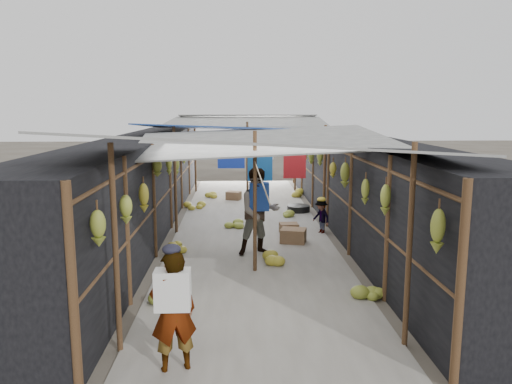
{
  "coord_description": "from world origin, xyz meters",
  "views": [
    {
      "loc": [
        -0.33,
        -5.88,
        3.0
      ],
      "look_at": [
        0.08,
        4.46,
        1.25
      ],
      "focal_mm": 35.0,
      "sensor_mm": 36.0,
      "label": 1
    }
  ],
  "objects": [
    {
      "name": "ground",
      "position": [
        0.0,
        0.0,
        0.0
      ],
      "size": [
        80.0,
        80.0,
        0.0
      ],
      "primitive_type": "plane",
      "color": "#6B6356",
      "rests_on": "ground"
    },
    {
      "name": "aisle_slab",
      "position": [
        0.0,
        6.5,
        0.01
      ],
      "size": [
        3.6,
        16.0,
        0.02
      ],
      "primitive_type": "cube",
      "color": "#9E998E",
      "rests_on": "ground"
    },
    {
      "name": "stall_left",
      "position": [
        -2.7,
        6.5,
        1.15
      ],
      "size": [
        1.4,
        15.0,
        2.3
      ],
      "primitive_type": "cube",
      "color": "black",
      "rests_on": "ground"
    },
    {
      "name": "stall_right",
      "position": [
        2.7,
        6.5,
        1.15
      ],
      "size": [
        1.4,
        15.0,
        2.3
      ],
      "primitive_type": "cube",
      "color": "black",
      "rests_on": "ground"
    },
    {
      "name": "crate_near",
      "position": [
        0.92,
        5.75,
        0.13
      ],
      "size": [
        0.46,
        0.38,
        0.26
      ],
      "primitive_type": "cube",
      "rotation": [
        0.0,
        0.0,
        0.06
      ],
      "color": "brown",
      "rests_on": "ground"
    },
    {
      "name": "crate_mid",
      "position": [
        0.93,
        4.92,
        0.16
      ],
      "size": [
        0.64,
        0.56,
        0.33
      ],
      "primitive_type": "cube",
      "rotation": [
        0.0,
        0.0,
        -0.25
      ],
      "color": "brown",
      "rests_on": "ground"
    },
    {
      "name": "crate_back",
      "position": [
        -0.43,
        10.3,
        0.14
      ],
      "size": [
        0.54,
        0.49,
        0.29
      ],
      "primitive_type": "cube",
      "rotation": [
        0.0,
        0.0,
        -0.32
      ],
      "color": "brown",
      "rests_on": "ground"
    },
    {
      "name": "black_basin",
      "position": [
        1.47,
        8.3,
        0.1
      ],
      "size": [
        0.66,
        0.66,
        0.2
      ],
      "primitive_type": "cylinder",
      "color": "black",
      "rests_on": "ground"
    },
    {
      "name": "vendor_elderly",
      "position": [
        -1.06,
        -0.5,
        0.72
      ],
      "size": [
        0.6,
        0.48,
        1.44
      ],
      "primitive_type": "imported",
      "rotation": [
        0.0,
        0.0,
        3.43
      ],
      "color": "silver",
      "rests_on": "ground"
    },
    {
      "name": "shopper_blue",
      "position": [
        0.12,
        4.09,
        0.9
      ],
      "size": [
        1.01,
        0.86,
        1.8
      ],
      "primitive_type": "imported",
      "rotation": [
        0.0,
        0.0,
        0.23
      ],
      "color": "#1E4799",
      "rests_on": "ground"
    },
    {
      "name": "vendor_seated",
      "position": [
        1.7,
        5.76,
        0.42
      ],
      "size": [
        0.54,
        0.62,
        0.83
      ],
      "primitive_type": "imported",
      "rotation": [
        0.0,
        0.0,
        -1.03
      ],
      "color": "#544F49",
      "rests_on": "ground"
    },
    {
      "name": "market_canopy",
      "position": [
        0.03,
        6.85,
        2.41
      ],
      "size": [
        5.62,
        15.2,
        2.77
      ],
      "color": "brown",
      "rests_on": "ground"
    },
    {
      "name": "hanging_bananas",
      "position": [
        0.05,
        6.16,
        1.64
      ],
      "size": [
        3.95,
        14.37,
        0.77
      ],
      "color": "olive",
      "rests_on": "ground"
    },
    {
      "name": "floor_bananas",
      "position": [
        -0.01,
        6.93,
        0.14
      ],
      "size": [
        4.03,
        10.02,
        0.35
      ],
      "color": "gold",
      "rests_on": "ground"
    }
  ]
}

